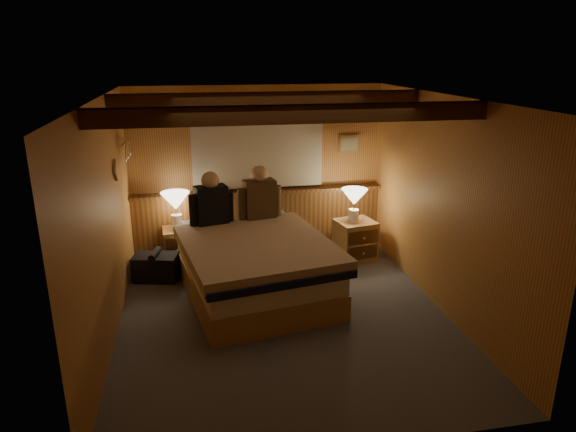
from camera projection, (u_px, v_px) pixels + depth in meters
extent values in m
plane|color=#494E57|center=(284.00, 315.00, 5.78)|extent=(4.20, 4.20, 0.00)
plane|color=#B47843|center=(283.00, 98.00, 5.04)|extent=(4.20, 4.20, 0.00)
plane|color=#C09045|center=(258.00, 171.00, 7.37)|extent=(3.60, 0.00, 3.60)
plane|color=#C09045|center=(105.00, 224.00, 5.09)|extent=(0.00, 4.20, 4.20)
plane|color=#C09045|center=(442.00, 205.00, 5.73)|extent=(0.00, 4.20, 4.20)
plane|color=#C09045|center=(339.00, 307.00, 3.44)|extent=(3.60, 0.00, 3.60)
cube|color=brown|center=(259.00, 221.00, 7.54)|extent=(3.60, 0.12, 0.90)
cube|color=brown|center=(259.00, 191.00, 7.34)|extent=(3.60, 0.22, 0.04)
cylinder|color=#452811|center=(257.00, 111.00, 7.04)|extent=(2.10, 0.05, 0.05)
sphere|color=#452811|center=(179.00, 113.00, 6.85)|extent=(0.08, 0.08, 0.08)
sphere|color=#452811|center=(331.00, 110.00, 7.22)|extent=(0.08, 0.08, 0.08)
cube|color=white|center=(258.00, 151.00, 7.21)|extent=(1.85, 0.08, 1.05)
cube|color=#452811|center=(295.00, 114.00, 4.51)|extent=(3.60, 0.15, 0.16)
cube|color=#452811|center=(269.00, 99.00, 5.91)|extent=(3.60, 0.15, 0.16)
cylinder|color=silver|center=(124.00, 142.00, 6.43)|extent=(0.03, 0.55, 0.03)
torus|color=silver|center=(126.00, 154.00, 6.33)|extent=(0.01, 0.21, 0.21)
torus|color=silver|center=(128.00, 150.00, 6.54)|extent=(0.01, 0.21, 0.21)
cube|color=tan|center=(349.00, 144.00, 7.48)|extent=(0.30, 0.03, 0.25)
cube|color=beige|center=(349.00, 144.00, 7.47)|extent=(0.24, 0.01, 0.19)
cube|color=tan|center=(255.00, 282.00, 6.24)|extent=(1.89, 2.30, 0.31)
cube|color=white|center=(255.00, 261.00, 6.16)|extent=(1.84, 2.26, 0.25)
cube|color=black|center=(261.00, 257.00, 5.88)|extent=(1.87, 1.91, 0.08)
cube|color=#DE9C99|center=(257.00, 247.00, 5.98)|extent=(1.95, 2.12, 0.12)
cube|color=white|center=(207.00, 228.00, 6.68)|extent=(0.67, 0.45, 0.17)
cube|color=white|center=(264.00, 221.00, 6.94)|extent=(0.67, 0.45, 0.17)
cube|color=tan|center=(181.00, 246.00, 7.16)|extent=(0.49, 0.44, 0.50)
cube|color=brown|center=(181.00, 244.00, 6.95)|extent=(0.41, 0.05, 0.18)
cube|color=brown|center=(182.00, 257.00, 7.01)|extent=(0.41, 0.05, 0.18)
cylinder|color=silver|center=(181.00, 244.00, 6.95)|extent=(0.03, 0.03, 0.03)
cylinder|color=silver|center=(182.00, 257.00, 7.01)|extent=(0.03, 0.03, 0.03)
cube|color=tan|center=(355.00, 240.00, 7.28)|extent=(0.59, 0.55, 0.56)
cube|color=brown|center=(363.00, 237.00, 7.06)|extent=(0.46, 0.11, 0.20)
cube|color=brown|center=(362.00, 253.00, 7.12)|extent=(0.46, 0.11, 0.20)
cylinder|color=silver|center=(363.00, 237.00, 7.06)|extent=(0.04, 0.04, 0.03)
cylinder|color=silver|center=(362.00, 253.00, 7.12)|extent=(0.04, 0.04, 0.03)
cylinder|color=white|center=(177.00, 221.00, 7.07)|extent=(0.15, 0.15, 0.20)
cylinder|color=silver|center=(176.00, 212.00, 7.03)|extent=(0.03, 0.03, 0.11)
cone|color=#FFEDC6|center=(175.00, 201.00, 6.98)|extent=(0.39, 0.39, 0.24)
cylinder|color=white|center=(354.00, 216.00, 7.14)|extent=(0.14, 0.14, 0.18)
cylinder|color=silver|center=(354.00, 207.00, 7.10)|extent=(0.02, 0.02, 0.10)
cone|color=#FFEDC6|center=(354.00, 197.00, 7.05)|extent=(0.36, 0.36, 0.22)
cube|color=black|center=(211.00, 206.00, 6.55)|extent=(0.44, 0.32, 0.52)
cylinder|color=black|center=(194.00, 211.00, 6.47)|extent=(0.12, 0.12, 0.42)
cylinder|color=black|center=(229.00, 207.00, 6.65)|extent=(0.12, 0.12, 0.42)
sphere|color=tan|center=(210.00, 180.00, 6.45)|extent=(0.23, 0.23, 0.23)
cube|color=#46311C|center=(260.00, 200.00, 6.78)|extent=(0.44, 0.30, 0.54)
cylinder|color=#46311C|center=(243.00, 205.00, 6.71)|extent=(0.13, 0.13, 0.43)
cylinder|color=#46311C|center=(277.00, 201.00, 6.87)|extent=(0.13, 0.13, 0.43)
sphere|color=tan|center=(259.00, 175.00, 6.67)|extent=(0.24, 0.24, 0.24)
cube|color=black|center=(156.00, 267.00, 6.64)|extent=(0.62, 0.45, 0.33)
cylinder|color=black|center=(155.00, 254.00, 6.58)|extent=(0.16, 0.35, 0.09)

